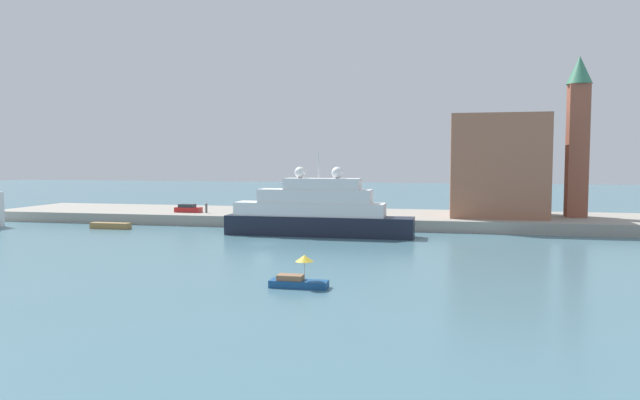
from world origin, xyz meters
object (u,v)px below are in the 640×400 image
(small_motorboat, at_px, (298,278))
(parked_car, at_px, (188,209))
(person_figure, at_px, (206,208))
(large_yacht, at_px, (316,213))
(harbor_building, at_px, (497,166))
(bell_tower, at_px, (578,130))
(work_barge, at_px, (111,226))
(mooring_bollard, at_px, (277,214))

(small_motorboat, distance_m, parked_car, 54.57)
(small_motorboat, height_order, person_figure, person_figure)
(large_yacht, bearing_deg, harbor_building, 33.54)
(bell_tower, bearing_deg, person_figure, -174.52)
(work_barge, bearing_deg, bell_tower, 13.11)
(bell_tower, relative_size, mooring_bollard, 35.63)
(small_motorboat, xyz_separation_m, parked_car, (-30.92, 44.93, 1.54))
(small_motorboat, height_order, bell_tower, bell_tower)
(large_yacht, height_order, work_barge, large_yacht)
(large_yacht, relative_size, person_figure, 15.47)
(small_motorboat, distance_m, person_figure, 52.39)
(harbor_building, height_order, parked_car, harbor_building)
(bell_tower, relative_size, person_figure, 14.49)
(work_barge, xyz_separation_m, mooring_bollard, (24.52, 7.36, 1.60))
(harbor_building, bearing_deg, mooring_bollard, -166.14)
(large_yacht, xyz_separation_m, bell_tower, (37.39, 17.56, 11.95))
(mooring_bollard, bearing_deg, harbor_building, 13.86)
(harbor_building, relative_size, bell_tower, 0.64)
(work_barge, bearing_deg, small_motorboat, -41.25)
(work_barge, relative_size, mooring_bollard, 9.09)
(large_yacht, xyz_separation_m, parked_car, (-25.03, 12.26, -0.91))
(small_motorboat, xyz_separation_m, work_barge, (-38.66, 33.90, -0.32))
(small_motorboat, relative_size, person_figure, 2.84)
(bell_tower, relative_size, parked_car, 5.56)
(work_barge, distance_m, person_figure, 15.61)
(person_figure, bearing_deg, harbor_building, 6.08)
(person_figure, bearing_deg, large_yacht, -28.91)
(work_barge, xyz_separation_m, bell_tower, (70.15, 16.33, 14.72))
(parked_car, height_order, mooring_bollard, parked_car)
(large_yacht, relative_size, small_motorboat, 5.44)
(parked_car, relative_size, mooring_bollard, 6.41)
(parked_car, bearing_deg, work_barge, -125.04)
(work_barge, xyz_separation_m, person_figure, (11.20, 10.68, 2.05))
(bell_tower, xyz_separation_m, mooring_bollard, (-45.63, -8.97, -13.12))
(large_yacht, bearing_deg, work_barge, 177.86)
(parked_car, bearing_deg, small_motorboat, -55.46)
(work_barge, bearing_deg, parked_car, 54.96)
(large_yacht, height_order, harbor_building, harbor_building)
(harbor_building, relative_size, mooring_bollard, 22.81)
(work_barge, relative_size, harbor_building, 0.40)
(bell_tower, bearing_deg, mooring_bollard, -168.87)
(large_yacht, relative_size, mooring_bollard, 38.02)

